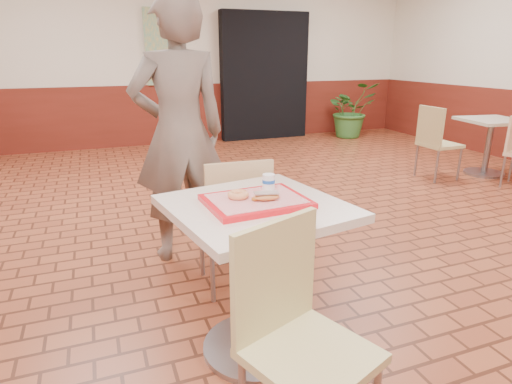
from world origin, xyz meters
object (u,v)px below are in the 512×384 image
object	(u,v)px
main_table	(256,255)
chair_main_back	(235,219)
chair_second_left	(436,139)
chair_main_front	(296,328)
paper_cup	(269,182)
long_john_donut	(266,197)
second_table	(490,137)
potted_plant	(351,110)
ring_donut	(238,195)
customer	(180,133)
serving_tray	(256,201)

from	to	relation	value
main_table	chair_main_back	distance (m)	0.62
chair_second_left	chair_main_front	bearing A→B (deg)	130.45
paper_cup	long_john_donut	bearing A→B (deg)	-116.81
chair_main_back	second_table	distance (m)	4.24
chair_main_back	potted_plant	world-z (taller)	potted_plant
ring_donut	potted_plant	bearing A→B (deg)	52.44
chair_second_left	main_table	bearing A→B (deg)	124.83
chair_second_left	potted_plant	xyz separation A→B (m)	(0.58, 2.80, 0.00)
customer	long_john_donut	distance (m)	1.32
potted_plant	chair_main_back	bearing A→B (deg)	-129.73
main_table	long_john_donut	bearing A→B (deg)	-54.53
chair_main_back	second_table	xyz separation A→B (m)	(3.93, 1.58, -0.02)
chair_main_front	potted_plant	world-z (taller)	potted_plant
chair_main_front	chair_main_back	bearing A→B (deg)	61.91
main_table	potted_plant	world-z (taller)	potted_plant
main_table	customer	bearing A→B (deg)	94.99
main_table	chair_main_front	size ratio (longest dim) A/B	0.90
chair_main_back	chair_second_left	distance (m)	3.55
chair_main_front	potted_plant	xyz separation A→B (m)	(3.85, 5.63, -0.01)
chair_main_back	second_table	bearing A→B (deg)	-154.81
paper_cup	chair_second_left	size ratio (longest dim) A/B	0.09
main_table	ring_donut	distance (m)	0.32
serving_tray	long_john_donut	size ratio (longest dim) A/B	3.37
customer	second_table	xyz separation A→B (m)	(4.13, 0.93, -0.47)
serving_tray	second_table	xyz separation A→B (m)	(4.02, 2.20, -0.35)
customer	potted_plant	xyz separation A→B (m)	(3.91, 3.81, -0.45)
serving_tray	chair_second_left	xyz separation A→B (m)	(3.22, 2.28, -0.33)
serving_tray	second_table	distance (m)	4.60
chair_main_back	chair_second_left	size ratio (longest dim) A/B	1.00
serving_tray	second_table	world-z (taller)	serving_tray
serving_tray	chair_second_left	bearing A→B (deg)	35.27
paper_cup	chair_second_left	world-z (taller)	paper_cup
serving_tray	chair_second_left	world-z (taller)	chair_second_left
long_john_donut	potted_plant	bearing A→B (deg)	53.66
ring_donut	potted_plant	size ratio (longest dim) A/B	0.10
main_table	serving_tray	size ratio (longest dim) A/B	1.76
chair_main_front	chair_second_left	world-z (taller)	chair_main_front
chair_main_back	serving_tray	size ratio (longest dim) A/B	1.93
main_table	long_john_donut	distance (m)	0.32
chair_second_left	ring_donut	bearing A→B (deg)	123.78
chair_main_front	customer	bearing A→B (deg)	70.74
main_table	ring_donut	world-z (taller)	ring_donut
ring_donut	chair_second_left	world-z (taller)	chair_second_left
long_john_donut	chair_main_front	bearing A→B (deg)	-99.00
chair_main_front	customer	size ratio (longest dim) A/B	0.48
second_table	potted_plant	bearing A→B (deg)	94.41
chair_main_back	potted_plant	distance (m)	5.80
main_table	second_table	distance (m)	4.58
customer	chair_second_left	bearing A→B (deg)	-166.25
long_john_donut	main_table	bearing A→B (deg)	125.47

